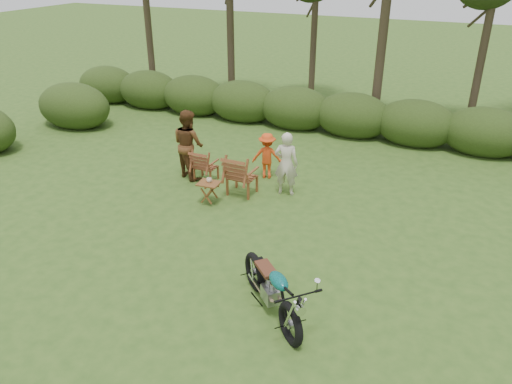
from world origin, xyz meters
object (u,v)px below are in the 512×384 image
at_px(lawn_chair_left, 207,180).
at_px(adult_b, 191,176).
at_px(lawn_chair_right, 242,193).
at_px(side_table, 209,193).
at_px(adult_a, 285,194).
at_px(child, 267,177).
at_px(cup, 209,180).
at_px(motorcycle, 271,310).

relative_size(lawn_chair_left, adult_b, 0.48).
distance_m(lawn_chair_left, adult_b, 0.53).
distance_m(lawn_chair_right, adult_b, 1.79).
height_order(side_table, adult_a, adult_a).
height_order(lawn_chair_left, adult_a, adult_a).
bearing_deg(child, lawn_chair_right, 66.18).
distance_m(side_table, cup, 0.33).
bearing_deg(lawn_chair_left, adult_a, -177.01).
relative_size(side_table, child, 0.44).
bearing_deg(adult_a, lawn_chair_left, -6.73).
bearing_deg(adult_a, lawn_chair_right, 14.28).
bearing_deg(side_table, lawn_chair_left, 122.46).
bearing_deg(child, adult_b, 7.02).
bearing_deg(side_table, lawn_chair_right, 58.42).
height_order(adult_a, child, adult_a).
bearing_deg(adult_a, child, -51.23).
xyz_separation_m(side_table, child, (0.67, 1.97, -0.27)).
distance_m(lawn_chair_left, cup, 1.44).
bearing_deg(lawn_chair_right, side_table, 59.83).
height_order(adult_b, child, adult_b).
bearing_deg(child, cup, 55.33).
height_order(motorcycle, cup, cup).
xyz_separation_m(lawn_chair_right, lawn_chair_left, (-1.22, 0.33, 0.00)).
relative_size(lawn_chair_right, adult_b, 0.58).
bearing_deg(side_table, adult_b, 136.44).
relative_size(motorcycle, cup, 16.33).
height_order(cup, child, cup).
bearing_deg(child, lawn_chair_left, 15.70).
bearing_deg(adult_b, adult_a, -153.55).
height_order(motorcycle, adult_b, adult_b).
bearing_deg(motorcycle, adult_b, 178.01).
height_order(lawn_chair_right, side_table, side_table).
distance_m(cup, adult_b, 1.79).
xyz_separation_m(lawn_chair_left, cup, (0.71, -1.10, 0.60)).
bearing_deg(adult_b, cup, 162.60).
xyz_separation_m(side_table, adult_b, (-1.25, 1.19, -0.27)).
height_order(lawn_chair_left, adult_b, adult_b).
bearing_deg(lawn_chair_left, cup, 123.39).
bearing_deg(adult_b, lawn_chair_right, -167.06).
relative_size(side_table, adult_b, 0.29).
xyz_separation_m(lawn_chair_right, adult_a, (1.00, 0.44, 0.00)).
bearing_deg(cup, lawn_chair_right, 56.40).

